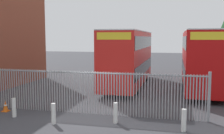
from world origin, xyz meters
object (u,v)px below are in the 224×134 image
(bollard_near_right, at_px, (116,113))
(bollard_far_right, at_px, (184,120))
(double_decker_bus_behind_fence_right, at_px, (201,57))
(bollard_center_front, at_px, (53,114))
(bollard_near_left, at_px, (14,107))
(double_decker_bus_near_gate, at_px, (129,56))
(traffic_cone_by_gate, at_px, (5,106))

(bollard_near_right, distance_m, bollard_far_right, 3.04)
(double_decker_bus_behind_fence_right, relative_size, bollard_center_front, 11.38)
(double_decker_bus_behind_fence_right, distance_m, bollard_near_left, 13.79)
(bollard_near_left, bearing_deg, bollard_center_front, -12.67)
(double_decker_bus_near_gate, xyz_separation_m, traffic_cone_by_gate, (-5.03, -9.07, -2.13))
(double_decker_bus_near_gate, distance_m, bollard_near_left, 10.80)
(double_decker_bus_near_gate, relative_size, traffic_cone_by_gate, 18.32)
(bollard_far_right, bearing_deg, traffic_cone_by_gate, 174.25)
(bollard_near_right, bearing_deg, double_decker_bus_behind_fence_right, 65.10)
(double_decker_bus_near_gate, xyz_separation_m, bollard_near_left, (-4.00, -9.84, -1.95))
(bollard_center_front, height_order, bollard_far_right, same)
(double_decker_bus_near_gate, distance_m, bollard_far_right, 10.97)
(double_decker_bus_near_gate, bearing_deg, double_decker_bus_behind_fence_right, -0.48)
(bollard_near_left, distance_m, traffic_cone_by_gate, 1.31)
(double_decker_bus_near_gate, bearing_deg, bollard_near_left, -112.10)
(double_decker_bus_near_gate, bearing_deg, bollard_far_right, -67.72)
(bollard_near_left, height_order, traffic_cone_by_gate, bollard_near_left)
(double_decker_bus_near_gate, height_order, traffic_cone_by_gate, double_decker_bus_near_gate)
(bollard_far_right, bearing_deg, double_decker_bus_near_gate, 112.28)
(double_decker_bus_near_gate, bearing_deg, bollard_near_right, -83.58)
(double_decker_bus_near_gate, relative_size, bollard_far_right, 11.38)
(bollard_center_front, relative_size, bollard_near_right, 1.00)
(double_decker_bus_behind_fence_right, distance_m, bollard_far_right, 10.23)
(double_decker_bus_near_gate, xyz_separation_m, bollard_far_right, (4.09, -9.99, -1.95))
(bollard_center_front, bearing_deg, bollard_near_right, 16.15)
(double_decker_bus_behind_fence_right, height_order, bollard_far_right, double_decker_bus_behind_fence_right)
(bollard_near_left, xyz_separation_m, bollard_center_front, (2.37, -0.53, 0.00))
(bollard_far_right, bearing_deg, bollard_center_front, -176.11)
(bollard_near_left, xyz_separation_m, bollard_near_right, (5.08, 0.25, 0.00))
(bollard_near_left, relative_size, traffic_cone_by_gate, 1.61)
(bollard_center_front, bearing_deg, double_decker_bus_behind_fence_right, 55.37)
(double_decker_bus_near_gate, height_order, bollard_far_right, double_decker_bus_near_gate)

